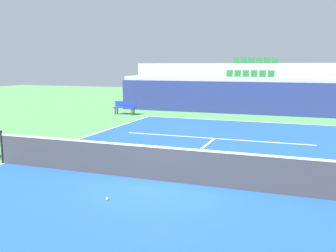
{
  "coord_description": "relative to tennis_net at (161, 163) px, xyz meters",
  "views": [
    {
      "loc": [
        3.56,
        -9.15,
        3.13
      ],
      "look_at": [
        -0.53,
        2.0,
        1.2
      ],
      "focal_mm": 39.84,
      "sensor_mm": 36.0,
      "label": 1
    }
  ],
  "objects": [
    {
      "name": "court_surface",
      "position": [
        0.0,
        0.0,
        -0.5
      ],
      "size": [
        11.0,
        24.0,
        0.01
      ],
      "primitive_type": "cube",
      "color": "#1E4C99",
      "rests_on": "ground_plane"
    },
    {
      "name": "tennis_ball_1",
      "position": [
        -0.65,
        -1.82,
        -0.47
      ],
      "size": [
        0.07,
        0.07,
        0.07
      ],
      "primitive_type": "sphere",
      "color": "#CCE033",
      "rests_on": "court_surface"
    },
    {
      "name": "centre_service_line",
      "position": [
        0.0,
        3.2,
        -0.5
      ],
      "size": [
        0.1,
        6.4,
        0.0
      ],
      "primitive_type": "cube",
      "color": "white",
      "rests_on": "court_surface"
    },
    {
      "name": "seating_row_lower",
      "position": [
        0.0,
        16.58,
        1.99
      ],
      "size": [
        3.22,
        0.44,
        0.44
      ],
      "color": "#1E6633",
      "rests_on": "stands_tier_lower"
    },
    {
      "name": "tennis_net",
      "position": [
        0.0,
        0.0,
        0.0
      ],
      "size": [
        11.08,
        0.08,
        1.07
      ],
      "color": "black",
      "rests_on": "court_surface"
    },
    {
      "name": "ground_plane",
      "position": [
        0.0,
        0.0,
        -0.51
      ],
      "size": [
        80.0,
        80.0,
        0.0
      ],
      "primitive_type": "plane",
      "color": "#4C8C4C"
    },
    {
      "name": "player_bench",
      "position": [
        -7.3,
        12.35,
        -0.0
      ],
      "size": [
        1.5,
        0.4,
        0.85
      ],
      "color": "navy",
      "rests_on": "ground_plane"
    },
    {
      "name": "service_line_far",
      "position": [
        0.0,
        6.4,
        -0.5
      ],
      "size": [
        8.26,
        0.1,
        0.0
      ],
      "primitive_type": "cube",
      "color": "white",
      "rests_on": "court_surface"
    },
    {
      "name": "stands_tier_upper",
      "position": [
        0.0,
        18.89,
        1.14
      ],
      "size": [
        17.58,
        2.4,
        3.29
      ],
      "primitive_type": "cube",
      "color": "#9E9E99",
      "rests_on": "ground_plane"
    },
    {
      "name": "back_wall",
      "position": [
        0.0,
        15.14,
        0.54
      ],
      "size": [
        17.58,
        0.3,
        2.09
      ],
      "primitive_type": "cube",
      "color": "navy",
      "rests_on": "ground_plane"
    },
    {
      "name": "seating_row_upper",
      "position": [
        0.0,
        18.98,
        2.91
      ],
      "size": [
        3.22,
        0.44,
        0.44
      ],
      "color": "#1E6633",
      "rests_on": "stands_tier_upper"
    },
    {
      "name": "sideline_left",
      "position": [
        -5.45,
        0.0,
        -0.5
      ],
      "size": [
        0.1,
        24.0,
        0.0
      ],
      "primitive_type": "cube",
      "color": "white",
      "rests_on": "court_surface"
    },
    {
      "name": "stands_tier_lower",
      "position": [
        0.0,
        16.49,
        0.68
      ],
      "size": [
        17.58,
        2.4,
        2.38
      ],
      "primitive_type": "cube",
      "color": "#9E9E99",
      "rests_on": "ground_plane"
    },
    {
      "name": "baseline_far",
      "position": [
        0.0,
        11.95,
        -0.5
      ],
      "size": [
        11.0,
        0.1,
        0.0
      ],
      "primitive_type": "cube",
      "color": "white",
      "rests_on": "court_surface"
    }
  ]
}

